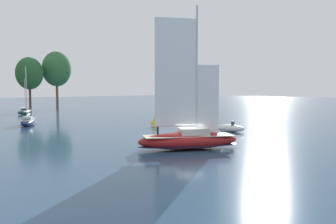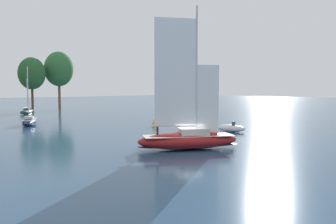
% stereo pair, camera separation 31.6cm
% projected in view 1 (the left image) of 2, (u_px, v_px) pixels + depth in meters
% --- Properties ---
extents(ground_plane, '(400.00, 400.00, 0.00)m').
position_uv_depth(ground_plane, '(188.00, 149.00, 32.18)').
color(ground_plane, '#2D4C6B').
extents(tree_shore_left, '(6.81, 6.81, 14.02)m').
position_uv_depth(tree_shore_left, '(29.00, 73.00, 84.48)').
color(tree_shore_left, '#4C3828').
rests_on(tree_shore_left, ground).
extents(tree_shore_center, '(7.85, 7.85, 16.15)m').
position_uv_depth(tree_shore_center, '(57.00, 69.00, 90.60)').
color(tree_shore_center, brown).
rests_on(tree_shore_center, ground).
extents(sailboat_main, '(10.20, 7.47, 13.91)m').
position_uv_depth(sailboat_main, '(189.00, 138.00, 32.11)').
color(sailboat_main, maroon).
rests_on(sailboat_main, ground).
extents(sailboat_moored_mid_channel, '(5.30, 5.56, 8.28)m').
position_uv_depth(sailboat_moored_mid_channel, '(25.00, 112.00, 76.40)').
color(sailboat_moored_mid_channel, '#194C47').
rests_on(sailboat_moored_mid_channel, ground).
extents(sailboat_moored_outer_mooring, '(4.87, 6.96, 9.43)m').
position_uv_depth(sailboat_moored_outer_mooring, '(28.00, 121.00, 53.01)').
color(sailboat_moored_outer_mooring, navy).
rests_on(sailboat_moored_outer_mooring, ground).
extents(motor_tender, '(2.94, 4.42, 1.58)m').
position_uv_depth(motor_tender, '(230.00, 128.00, 45.09)').
color(motor_tender, silver).
rests_on(motor_tender, ground).
extents(channel_buoy, '(0.94, 0.94, 1.72)m').
position_uv_depth(channel_buoy, '(154.00, 122.00, 51.49)').
color(channel_buoy, yellow).
rests_on(channel_buoy, ground).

